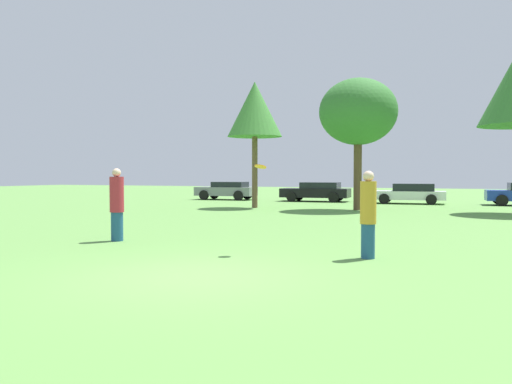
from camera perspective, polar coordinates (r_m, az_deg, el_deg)
The scene contains 9 objects.
ground_plane at distance 8.92m, azimuth -7.12°, elevation -9.38°, with size 120.00×120.00×0.00m, color #5B8E42.
person_thrower at distance 13.82m, azimuth -15.41°, elevation -1.36°, with size 0.37×0.37×1.92m.
person_catcher at distance 10.80m, azimuth 12.52°, elevation -2.44°, with size 0.34×0.34×1.83m.
frisbee at distance 11.19m, azimuth 0.50°, elevation 2.88°, with size 0.27×0.26×0.11m.
tree_0 at distance 26.87m, azimuth -0.14°, elevation 9.23°, with size 2.88×2.88×6.63m.
tree_1 at distance 25.68m, azimuth 11.43°, elevation 8.79°, with size 3.83×3.83×6.49m.
parked_car_grey at distance 35.37m, azimuth -3.31°, elevation 0.22°, with size 4.21×2.12×1.25m.
parked_car_black at distance 33.20m, azimuth 6.84°, elevation 0.08°, with size 4.48×2.26×1.25m.
parked_car_white at distance 31.82m, azimuth 16.94°, elevation -0.13°, with size 4.37×2.16×1.21m.
Camera 1 is at (4.31, -7.61, 1.75)m, focal length 35.49 mm.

